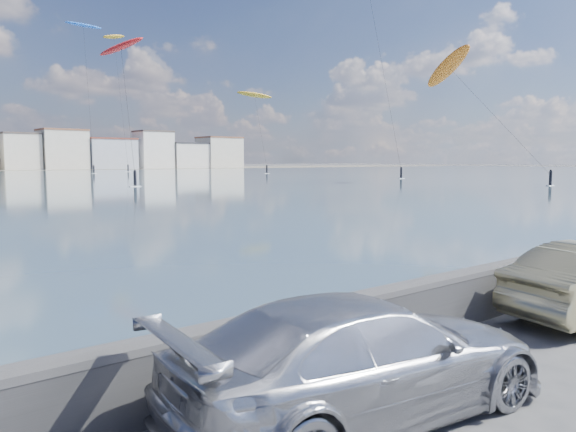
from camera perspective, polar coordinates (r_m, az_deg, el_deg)
The scene contains 7 objects.
seawall at distance 8.30m, azimuth 0.31°, elevation -12.35°, with size 400.00×0.36×1.08m.
car_silver at distance 7.15m, azimuth 7.62°, elevation -14.00°, with size 2.10×5.16×1.50m, color #B0B2B8.
kitesurfer_1 at distance 148.18m, azimuth -20.07°, elevation 17.52°, with size 8.65×10.37×35.85m.
kitesurfer_5 at distance 168.66m, azimuth -17.26°, elevation 16.78°, with size 8.33×15.94×38.36m.
kitesurfer_7 at distance 135.85m, azimuth -3.41°, elevation 12.08°, with size 9.46×8.76×19.45m.
kitesurfer_9 at distance 82.30m, azimuth 16.10°, elevation 14.23°, with size 3.83×18.58×18.95m.
kitesurfer_12 at distance 79.02m, azimuth -16.61°, elevation 15.97°, with size 5.65×13.77×19.20m.
Camera 1 is at (-5.01, -3.40, 3.16)m, focal length 35.00 mm.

